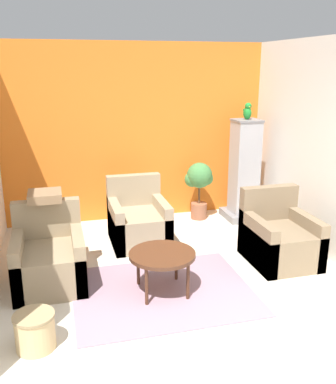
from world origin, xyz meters
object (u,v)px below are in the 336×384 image
Objects in this scene: armchair_right at (279,239)px; potted_plant at (199,182)px; birdcage at (244,174)px; armchair_left at (49,260)px; armchair_middle at (138,222)px; coffee_table at (162,257)px; wicker_basket at (35,330)px; parrot at (247,112)px.

armchair_right is 0.97× the size of potted_plant.
birdcage is (0.23, 1.57, 0.44)m from armchair_right.
armchair_left is 1.00× the size of armchair_middle.
coffee_table is 0.80× the size of armchair_middle.
armchair_middle is at bearing -148.04° from potted_plant.
birdcage is at bearing 16.65° from armchair_middle.
armchair_left is at bearing -142.27° from armchair_middle.
potted_plant is at bearing 61.84° from coffee_table.
potted_plant is (1.10, 0.69, 0.31)m from armchair_middle.
birdcage reaches higher than armchair_right.
birdcage is 0.71m from potted_plant.
birdcage is 4.06m from wicker_basket.
wicker_basket is (-1.28, -0.64, -0.24)m from coffee_table.
armchair_left is at bearing -154.03° from birdcage.
armchair_left is 1.15m from wicker_basket.
wicker_basket is at bearing -96.38° from armchair_left.
potted_plant is at bearing 31.96° from armchair_middle.
armchair_middle is 3.43× the size of parrot.
parrot reaches higher than coffee_table.
birdcage is 0.95m from parrot.
coffee_table is 0.80× the size of armchair_right.
armchair_left is at bearing 83.62° from wicker_basket.
armchair_middle is (-1.56, 1.03, 0.00)m from armchair_right.
armchair_right is 0.56× the size of birdcage.
potted_plant is at bearing 167.26° from birdcage.
coffee_table is 1.26m from armchair_left.
parrot is at bearing 47.14° from coffee_table.
wicker_basket is (-3.09, -2.58, -1.50)m from parrot.
armchair_right is at bearing 13.53° from coffee_table.
wicker_basket is (-0.13, -1.14, -0.11)m from armchair_left.
armchair_left is 3.32m from birdcage.
armchair_left is at bearing 156.34° from coffee_table.
armchair_right is 1.64m from birdcage.
birdcage reaches higher than potted_plant.
armchair_right is at bearing -98.31° from parrot.
armchair_middle is at bearing 57.58° from wicker_basket.
armchair_left is 2.73m from armchair_right.
parrot is at bearing 81.69° from armchair_right.
coffee_table is at bearing -118.16° from potted_plant.
coffee_table is 2.39m from potted_plant.
armchair_right and armchair_middle have the same top height.
armchair_right is 1.00× the size of armchair_middle.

